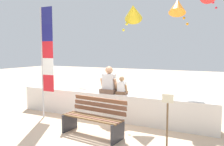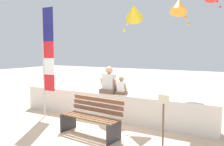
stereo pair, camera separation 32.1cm
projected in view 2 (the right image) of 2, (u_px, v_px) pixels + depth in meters
name	position (u px, v px, depth m)	size (l,w,h in m)	color
ground_plane	(88.00, 128.00, 6.11)	(40.00, 40.00, 0.00)	#CFAF8E
seawall_ledge	(108.00, 105.00, 7.00)	(6.21, 0.53, 0.79)	silver
park_bench	(92.00, 118.00, 5.63)	(1.60, 0.75, 0.88)	brown
person_adult	(109.00, 83.00, 6.87)	(0.52, 0.38, 0.80)	brown
person_child	(121.00, 87.00, 6.68)	(0.34, 0.25, 0.52)	brown
flag_banner	(47.00, 54.00, 6.99)	(0.45, 0.05, 3.33)	#B7B7BC
kite_orange	(179.00, 6.00, 6.83)	(0.63, 0.71, 0.89)	orange
kite_yellow	(134.00, 12.00, 7.04)	(0.76, 0.88, 0.95)	yellow
sign_post	(163.00, 116.00, 4.81)	(0.24, 0.04, 1.14)	brown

